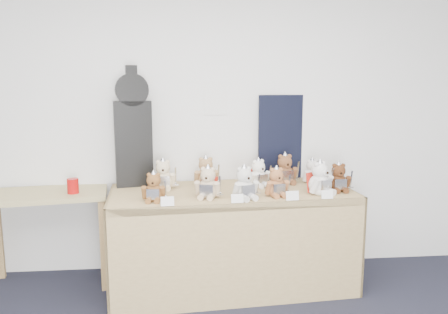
{
  "coord_description": "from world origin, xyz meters",
  "views": [
    {
      "loc": [
        -0.12,
        -1.47,
        1.71
      ],
      "look_at": [
        0.2,
        1.96,
        1.14
      ],
      "focal_mm": 35.0,
      "sensor_mm": 36.0,
      "label": 1
    }
  ],
  "objects": [
    {
      "name": "red_cup",
      "position": [
        -1.04,
        2.17,
        0.88
      ],
      "size": [
        0.09,
        0.09,
        0.13
      ],
      "primitive_type": "cylinder",
      "color": "#AB0B0B",
      "rests_on": "side_table"
    },
    {
      "name": "teddy_front_far_right",
      "position": [
        0.97,
        1.87,
        0.96
      ],
      "size": [
        0.25,
        0.25,
        0.31
      ],
      "rotation": [
        0.0,
        0.0,
        0.62
      ],
      "color": "silver",
      "rests_on": "display_table"
    },
    {
      "name": "room_shell",
      "position": [
        0.18,
        2.49,
        1.59
      ],
      "size": [
        6.0,
        6.0,
        6.0
      ],
      "color": "silver",
      "rests_on": "floor"
    },
    {
      "name": "entry_card_d",
      "position": [
        0.98,
        1.71,
        0.87
      ],
      "size": [
        0.09,
        0.03,
        0.07
      ],
      "primitive_type": "cube",
      "rotation": [
        -0.24,
        0.0,
        0.07
      ],
      "color": "silver",
      "rests_on": "display_table"
    },
    {
      "name": "entry_card_c",
      "position": [
        0.7,
        1.69,
        0.88
      ],
      "size": [
        0.1,
        0.03,
        0.07
      ],
      "primitive_type": "cube",
      "rotation": [
        -0.24,
        0.0,
        0.07
      ],
      "color": "silver",
      "rests_on": "display_table"
    },
    {
      "name": "teddy_front_far_left",
      "position": [
        -0.35,
        1.78,
        0.94
      ],
      "size": [
        0.2,
        0.17,
        0.25
      ],
      "rotation": [
        0.0,
        0.0,
        -0.07
      ],
      "color": "brown",
      "rests_on": "display_table"
    },
    {
      "name": "side_table",
      "position": [
        -1.28,
        2.23,
        0.69
      ],
      "size": [
        1.05,
        0.68,
        0.82
      ],
      "rotation": [
        0.0,
        0.0,
        0.15
      ],
      "color": "#9F8E56",
      "rests_on": "floor"
    },
    {
      "name": "teddy_front_end",
      "position": [
        1.15,
        1.95,
        0.94
      ],
      "size": [
        0.22,
        0.17,
        0.27
      ],
      "rotation": [
        0.0,
        0.0,
        -0.0
      ],
      "color": "#4E2E1A",
      "rests_on": "display_table"
    },
    {
      "name": "teddy_front_centre",
      "position": [
        0.34,
        1.77,
        0.95
      ],
      "size": [
        0.24,
        0.23,
        0.29
      ],
      "rotation": [
        0.0,
        0.0,
        0.38
      ],
      "color": "beige",
      "rests_on": "display_table"
    },
    {
      "name": "teddy_back_centre_left",
      "position": [
        0.07,
        2.24,
        0.95
      ],
      "size": [
        0.24,
        0.2,
        0.29
      ],
      "rotation": [
        0.0,
        0.0,
        0.08
      ],
      "color": "#A98154",
      "rests_on": "display_table"
    },
    {
      "name": "entry_card_b",
      "position": [
        0.27,
        1.66,
        0.87
      ],
      "size": [
        0.09,
        0.03,
        0.07
      ],
      "primitive_type": "cube",
      "rotation": [
        -0.24,
        0.0,
        0.07
      ],
      "color": "silver",
      "rests_on": "display_table"
    },
    {
      "name": "teddy_back_end",
      "position": [
        1.03,
        2.28,
        0.93
      ],
      "size": [
        0.2,
        0.18,
        0.24
      ],
      "rotation": [
        0.0,
        0.0,
        0.18
      ],
      "color": "white",
      "rests_on": "display_table"
    },
    {
      "name": "entry_card_a",
      "position": [
        -0.24,
        1.62,
        0.87
      ],
      "size": [
        0.1,
        0.03,
        0.07
      ],
      "primitive_type": "cube",
      "rotation": [
        -0.24,
        0.0,
        0.07
      ],
      "color": "silver",
      "rests_on": "display_table"
    },
    {
      "name": "guitar_case",
      "position": [
        -0.55,
        2.29,
        1.34
      ],
      "size": [
        0.33,
        0.16,
        1.03
      ],
      "rotation": [
        0.0,
        0.0,
        0.21
      ],
      "color": "black",
      "rests_on": "display_table"
    },
    {
      "name": "display_table",
      "position": [
        0.28,
        1.98,
        0.66
      ],
      "size": [
        2.07,
        0.98,
        0.84
      ],
      "rotation": [
        0.0,
        0.0,
        0.07
      ],
      "color": "olive",
      "rests_on": "floor"
    },
    {
      "name": "navy_board",
      "position": [
        0.85,
        2.48,
        1.23
      ],
      "size": [
        0.58,
        0.13,
        0.78
      ],
      "primitive_type": "cube",
      "rotation": [
        0.0,
        0.0,
        0.19
      ],
      "color": "black",
      "rests_on": "display_table"
    },
    {
      "name": "teddy_front_right",
      "position": [
        0.61,
        1.83,
        0.94
      ],
      "size": [
        0.22,
        0.19,
        0.26
      ],
      "rotation": [
        0.0,
        0.0,
        0.18
      ],
      "color": "#985F39",
      "rests_on": "display_table"
    },
    {
      "name": "teddy_front_left",
      "position": [
        0.06,
        1.84,
        0.95
      ],
      "size": [
        0.23,
        0.21,
        0.28
      ],
      "rotation": [
        0.0,
        0.0,
        -0.27
      ],
      "color": "tan",
      "rests_on": "display_table"
    },
    {
      "name": "teddy_back_right",
      "position": [
        0.78,
        2.28,
        0.96
      ],
      "size": [
        0.25,
        0.21,
        0.3
      ],
      "rotation": [
        0.0,
        0.0,
        0.16
      ],
      "color": "brown",
      "rests_on": "display_table"
    },
    {
      "name": "teddy_back_left",
      "position": [
        -0.29,
        2.17,
        0.95
      ],
      "size": [
        0.23,
        0.19,
        0.28
      ],
      "rotation": [
        0.0,
        0.0,
        0.03
      ],
      "color": "beige",
      "rests_on": "display_table"
    },
    {
      "name": "teddy_back_centre_right",
      "position": [
        0.52,
        2.18,
        0.95
      ],
      "size": [
        0.23,
        0.22,
        0.27
      ],
      "rotation": [
        0.0,
        0.0,
        0.45
      ],
      "color": "white",
      "rests_on": "display_table"
    }
  ]
}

